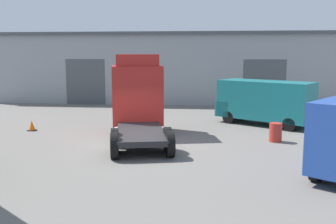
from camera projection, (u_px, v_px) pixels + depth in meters
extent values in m
plane|color=slate|center=(141.00, 149.00, 17.05)|extent=(60.00, 60.00, 0.00)
cube|color=#93999E|center=(178.00, 68.00, 35.20)|extent=(31.77, 9.79, 5.46)
cube|color=#474C51|center=(178.00, 36.00, 34.77)|extent=(32.27, 10.29, 0.25)
cube|color=#4C5156|center=(86.00, 82.00, 31.32)|extent=(3.20, 0.08, 3.60)
cube|color=#4C5156|center=(264.00, 83.00, 29.80)|extent=(3.20, 0.08, 3.60)
cube|color=red|center=(137.00, 94.00, 20.18)|extent=(2.97, 2.90, 2.94)
cube|color=red|center=(137.00, 60.00, 19.72)|extent=(2.42, 2.11, 0.60)
cube|color=black|center=(136.00, 81.00, 21.24)|extent=(2.06, 0.55, 1.06)
cube|color=#232326|center=(141.00, 133.00, 17.09)|extent=(2.91, 4.65, 0.24)
cylinder|color=#B2B2B7|center=(118.00, 135.00, 17.59)|extent=(0.79, 1.20, 0.56)
cylinder|color=black|center=(116.00, 121.00, 20.87)|extent=(0.53, 1.09, 1.05)
cylinder|color=black|center=(158.00, 120.00, 21.12)|extent=(0.53, 1.09, 1.05)
cylinder|color=black|center=(115.00, 141.00, 16.25)|extent=(0.53, 1.09, 1.05)
cylinder|color=black|center=(168.00, 139.00, 16.50)|extent=(0.53, 1.09, 1.05)
cylinder|color=black|center=(114.00, 146.00, 15.36)|extent=(0.53, 1.09, 1.05)
cylinder|color=black|center=(170.00, 144.00, 15.61)|extent=(0.53, 1.09, 1.05)
cylinder|color=black|center=(317.00, 171.00, 12.69)|extent=(0.66, 0.76, 0.72)
cube|color=#197075|center=(265.00, 100.00, 22.39)|extent=(5.52, 4.56, 2.16)
cube|color=#197075|center=(230.00, 107.00, 23.93)|extent=(1.85, 2.17, 0.90)
cube|color=black|center=(236.00, 90.00, 23.51)|extent=(0.98, 1.45, 0.78)
cylinder|color=black|center=(229.00, 117.00, 23.06)|extent=(0.77, 0.64, 0.72)
cylinder|color=black|center=(243.00, 114.00, 24.36)|extent=(0.77, 0.64, 0.72)
cylinder|color=black|center=(290.00, 124.00, 20.75)|extent=(0.77, 0.64, 0.72)
cylinder|color=black|center=(302.00, 120.00, 22.05)|extent=(0.77, 0.64, 0.72)
cylinder|color=#B22D23|center=(276.00, 132.00, 18.31)|extent=(0.58, 0.58, 0.88)
cube|color=black|center=(32.00, 130.00, 20.95)|extent=(0.40, 0.40, 0.04)
cone|color=orange|center=(32.00, 126.00, 20.91)|extent=(0.36, 0.36, 0.55)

